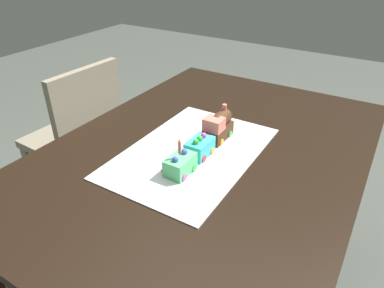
{
  "coord_description": "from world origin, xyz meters",
  "views": [
    {
      "loc": [
        0.91,
        0.49,
        1.37
      ],
      "look_at": [
        0.06,
        -0.03,
        0.77
      ],
      "focal_mm": 32.57,
      "sensor_mm": 36.0,
      "label": 1
    }
  ],
  "objects_px": {
    "dining_table": "(208,173)",
    "cake_locomotive": "(217,126)",
    "chair": "(79,137)",
    "cake_car_tanker_mint_green": "(179,164)",
    "cake_car_caboose_turquoise": "(198,147)",
    "birthday_candle": "(178,146)"
  },
  "relations": [
    {
      "from": "dining_table",
      "to": "cake_car_caboose_turquoise",
      "type": "height_order",
      "value": "cake_car_caboose_turquoise"
    },
    {
      "from": "cake_locomotive",
      "to": "birthday_candle",
      "type": "bearing_deg",
      "value": -0.0
    },
    {
      "from": "chair",
      "to": "cake_locomotive",
      "type": "bearing_deg",
      "value": 88.25
    },
    {
      "from": "dining_table",
      "to": "birthday_candle",
      "type": "height_order",
      "value": "birthday_candle"
    },
    {
      "from": "dining_table",
      "to": "cake_locomotive",
      "type": "xyz_separation_m",
      "value": [
        -0.07,
        -0.0,
        0.16
      ]
    },
    {
      "from": "cake_car_tanker_mint_green",
      "to": "chair",
      "type": "bearing_deg",
      "value": -110.35
    },
    {
      "from": "chair",
      "to": "cake_locomotive",
      "type": "xyz_separation_m",
      "value": [
        0.06,
        0.83,
        0.32
      ]
    },
    {
      "from": "cake_locomotive",
      "to": "cake_car_tanker_mint_green",
      "type": "height_order",
      "value": "cake_locomotive"
    },
    {
      "from": "cake_locomotive",
      "to": "birthday_candle",
      "type": "distance_m",
      "value": 0.25
    },
    {
      "from": "cake_car_tanker_mint_green",
      "to": "birthday_candle",
      "type": "distance_m",
      "value": 0.07
    },
    {
      "from": "cake_car_caboose_turquoise",
      "to": "birthday_candle",
      "type": "height_order",
      "value": "birthday_candle"
    },
    {
      "from": "chair",
      "to": "dining_table",
      "type": "bearing_deg",
      "value": 83.71
    },
    {
      "from": "chair",
      "to": "cake_locomotive",
      "type": "distance_m",
      "value": 0.89
    },
    {
      "from": "dining_table",
      "to": "cake_locomotive",
      "type": "bearing_deg",
      "value": -176.13
    },
    {
      "from": "dining_table",
      "to": "cake_car_caboose_turquoise",
      "type": "relative_size",
      "value": 14.0
    },
    {
      "from": "dining_table",
      "to": "cake_locomotive",
      "type": "height_order",
      "value": "cake_locomotive"
    },
    {
      "from": "cake_car_caboose_turquoise",
      "to": "cake_locomotive",
      "type": "bearing_deg",
      "value": 180.0
    },
    {
      "from": "cake_car_caboose_turquoise",
      "to": "birthday_candle",
      "type": "bearing_deg",
      "value": 0.0
    },
    {
      "from": "chair",
      "to": "birthday_candle",
      "type": "relative_size",
      "value": 16.86
    },
    {
      "from": "dining_table",
      "to": "cake_car_caboose_turquoise",
      "type": "xyz_separation_m",
      "value": [
        0.06,
        -0.0,
        0.14
      ]
    },
    {
      "from": "dining_table",
      "to": "chair",
      "type": "distance_m",
      "value": 0.86
    },
    {
      "from": "dining_table",
      "to": "cake_car_caboose_turquoise",
      "type": "distance_m",
      "value": 0.15
    }
  ]
}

